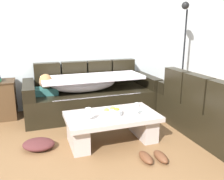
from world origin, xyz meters
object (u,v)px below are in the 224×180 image
Objects in this scene: couch_near_window at (217,112)px; wine_glass_near_left at (88,112)px; wine_glass_near_right at (137,107)px; open_magazine at (136,111)px; coffee_table at (112,124)px; floor_lamp at (183,47)px; couch_along_wall at (90,95)px; pair_of_shoes at (153,157)px; crumpled_garment at (39,144)px; fruit_bowl at (112,112)px.

couch_near_window is 1.82m from wine_glass_near_left.
wine_glass_near_right is 0.59× the size of open_magazine.
floor_lamp is at bearing 33.17° from coffee_table.
floor_lamp is (1.60, 1.27, 0.73)m from open_magazine.
open_magazine is at bearing 10.45° from wine_glass_near_left.
couch_along_wall is 13.70× the size of wine_glass_near_right.
pair_of_shoes is at bearing -65.16° from coffee_table.
couch_along_wall is 1.90× the size of coffee_table.
floor_lamp is 4.88× the size of crumpled_garment.
pair_of_shoes is (-0.06, -0.63, -0.34)m from open_magazine.
couch_near_window is 10.73× the size of wine_glass_near_left.
open_magazine is at bearing 1.29° from coffee_table.
wine_glass_near_left is 0.92m from pair_of_shoes.
couch_near_window is 4.45× the size of crumpled_garment.
pair_of_shoes is (0.29, -1.78, -0.29)m from couch_along_wall.
wine_glass_near_right is (0.29, -0.14, 0.26)m from coffee_table.
couch_along_wall is 1.18m from fruit_bowl.
floor_lamp reaches higher than fruit_bowl.
couch_along_wall is 1.34m from wine_glass_near_left.
wine_glass_near_right is at bearing -11.30° from crumpled_garment.
coffee_table is at bearing 19.09° from wine_glass_near_left.
crumpled_garment reaches higher than pair_of_shoes.
coffee_table is (-1.46, 0.28, -0.10)m from couch_near_window.
open_magazine is at bearing -141.73° from floor_lamp.
floor_lamp reaches higher than open_magazine.
fruit_bowl is at bearing -90.36° from couch_along_wall.
couch_along_wall is 1.17m from coffee_table.
wine_glass_near_right is 1.33m from crumpled_garment.
pair_of_shoes is at bearing -90.37° from wine_glass_near_right.
floor_lamp is at bearing 3.25° from couch_along_wall.
coffee_table is at bearing -6.19° from crumpled_garment.
pair_of_shoes is (0.29, -0.61, -0.38)m from fruit_bowl.
wine_glass_near_right is 0.20m from open_magazine.
fruit_bowl is at bearing 17.86° from wine_glass_near_left.
fruit_bowl reaches higher than open_magazine.
wine_glass_near_right is at bearing 83.49° from couch_near_window.
couch_near_window reaches higher than wine_glass_near_left.
wine_glass_near_right is at bearing -86.64° from open_magazine.
wine_glass_near_left is at bearing 141.57° from pair_of_shoes.
open_magazine is 0.14× the size of floor_lamp.
pair_of_shoes is at bearing -72.31° from open_magazine.
couch_along_wall reaches higher than fruit_bowl.
crumpled_garment is (-2.89, -1.17, -1.06)m from floor_lamp.
open_magazine is 1.33m from crumpled_garment.
pair_of_shoes is (-1.66, -1.89, -1.07)m from floor_lamp.
open_magazine is (0.35, 0.02, -0.04)m from fruit_bowl.
open_magazine is (0.34, 0.01, 0.15)m from coffee_table.
wine_glass_near_left is 0.09× the size of floor_lamp.
pair_of_shoes is (0.63, -0.50, -0.45)m from wine_glass_near_left.
crumpled_garment is (-0.94, 0.10, -0.18)m from coffee_table.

